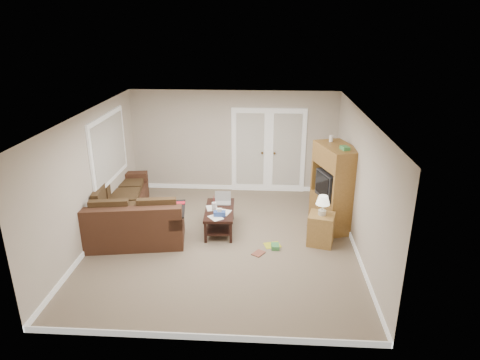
# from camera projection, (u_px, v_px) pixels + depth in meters

# --- Properties ---
(floor) EXTENTS (5.50, 5.50, 0.00)m
(floor) POSITION_uv_depth(u_px,v_px,m) (223.00, 241.00, 8.32)
(floor) COLOR gray
(floor) RESTS_ON ground
(ceiling) EXTENTS (5.00, 5.50, 0.02)m
(ceiling) POSITION_uv_depth(u_px,v_px,m) (222.00, 114.00, 7.44)
(ceiling) COLOR white
(ceiling) RESTS_ON wall_back
(wall_left) EXTENTS (0.02, 5.50, 2.50)m
(wall_left) POSITION_uv_depth(u_px,v_px,m) (90.00, 179.00, 8.02)
(wall_left) COLOR beige
(wall_left) RESTS_ON floor
(wall_right) EXTENTS (0.02, 5.50, 2.50)m
(wall_right) POSITION_uv_depth(u_px,v_px,m) (360.00, 184.00, 7.73)
(wall_right) COLOR beige
(wall_right) RESTS_ON floor
(wall_back) EXTENTS (5.00, 0.02, 2.50)m
(wall_back) POSITION_uv_depth(u_px,v_px,m) (234.00, 142.00, 10.45)
(wall_back) COLOR beige
(wall_back) RESTS_ON floor
(wall_front) EXTENTS (5.00, 0.02, 2.50)m
(wall_front) POSITION_uv_depth(u_px,v_px,m) (200.00, 260.00, 5.31)
(wall_front) COLOR beige
(wall_front) RESTS_ON floor
(baseboards) EXTENTS (5.00, 5.50, 0.10)m
(baseboards) POSITION_uv_depth(u_px,v_px,m) (223.00, 239.00, 8.30)
(baseboards) COLOR white
(baseboards) RESTS_ON floor
(french_doors) EXTENTS (1.80, 0.05, 2.13)m
(french_doors) POSITION_uv_depth(u_px,v_px,m) (268.00, 151.00, 10.44)
(french_doors) COLOR white
(french_doors) RESTS_ON floor
(window_left) EXTENTS (0.05, 1.92, 1.42)m
(window_left) POSITION_uv_depth(u_px,v_px,m) (109.00, 148.00, 8.85)
(window_left) COLOR white
(window_left) RESTS_ON wall_left
(sectional_sofa) EXTENTS (2.28, 2.92, 0.87)m
(sectional_sofa) POSITION_uv_depth(u_px,v_px,m) (126.00, 212.00, 8.77)
(sectional_sofa) COLOR #4A2B1C
(sectional_sofa) RESTS_ON floor
(coffee_table) EXTENTS (0.63, 1.17, 0.78)m
(coffee_table) POSITION_uv_depth(u_px,v_px,m) (220.00, 218.00, 8.70)
(coffee_table) COLOR black
(coffee_table) RESTS_ON floor
(tv_armoire) EXTENTS (0.90, 1.21, 1.86)m
(tv_armoire) POSITION_uv_depth(u_px,v_px,m) (335.00, 187.00, 8.66)
(tv_armoire) COLOR olive
(tv_armoire) RESTS_ON floor
(side_cabinet) EXTENTS (0.57, 0.57, 0.99)m
(side_cabinet) POSITION_uv_depth(u_px,v_px,m) (321.00, 227.00, 8.13)
(side_cabinet) COLOR #A1773B
(side_cabinet) RESTS_ON floor
(space_heater) EXTENTS (0.14, 0.13, 0.30)m
(space_heater) POSITION_uv_depth(u_px,v_px,m) (321.00, 190.00, 10.43)
(space_heater) COLOR white
(space_heater) RESTS_ON floor
(floor_magazine) EXTENTS (0.36, 0.32, 0.01)m
(floor_magazine) POSITION_uv_depth(u_px,v_px,m) (272.00, 245.00, 8.18)
(floor_magazine) COLOR gold
(floor_magazine) RESTS_ON floor
(floor_greenbox) EXTENTS (0.16, 0.20, 0.08)m
(floor_greenbox) POSITION_uv_depth(u_px,v_px,m) (275.00, 246.00, 8.06)
(floor_greenbox) COLOR #3F8A46
(floor_greenbox) RESTS_ON floor
(floor_book) EXTENTS (0.28, 0.29, 0.02)m
(floor_book) POSITION_uv_depth(u_px,v_px,m) (255.00, 252.00, 7.93)
(floor_book) COLOR brown
(floor_book) RESTS_ON floor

